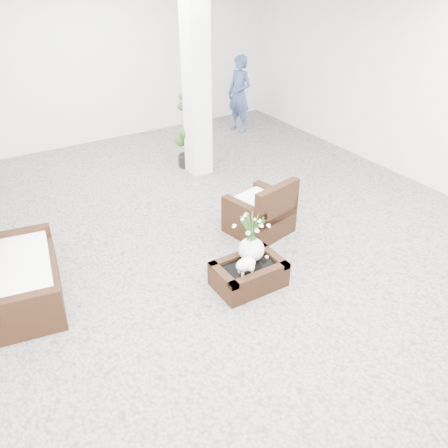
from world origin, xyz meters
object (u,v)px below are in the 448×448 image
armchair (259,206)px  loveseat (23,270)px  topiary (186,131)px  coffee_table (249,275)px

armchair → loveseat: (-3.41, 0.21, -0.02)m
armchair → topiary: (0.22, 2.81, 0.30)m
topiary → loveseat: bearing=-144.4°
loveseat → coffee_table: bearing=-107.0°
armchair → topiary: bearing=-107.0°
coffee_table → topiary: size_ratio=0.60×
coffee_table → loveseat: (-2.52, 1.25, 0.27)m
armchair → loveseat: bearing=-16.0°
coffee_table → loveseat: 2.82m
armchair → loveseat: armchair is taller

